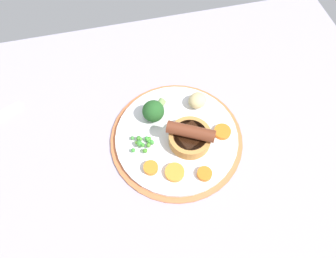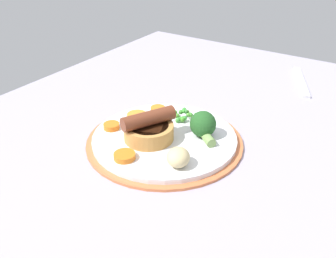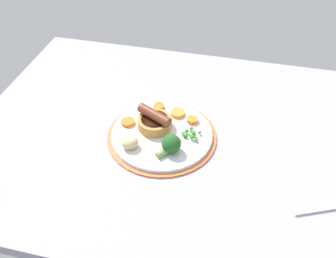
{
  "view_description": "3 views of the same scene",
  "coord_description": "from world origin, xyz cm",
  "px_view_note": "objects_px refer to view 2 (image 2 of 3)",
  "views": [
    {
      "loc": [
        -3.83,
        -25.89,
        60.09
      ],
      "look_at": [
        2.86,
        2.88,
        7.09
      ],
      "focal_mm": 32.0,
      "sensor_mm": 36.0,
      "label": 1
    },
    {
      "loc": [
        52.31,
        34.13,
        39.11
      ],
      "look_at": [
        4.63,
        3.08,
        6.03
      ],
      "focal_mm": 40.0,
      "sensor_mm": 36.0,
      "label": 2
    },
    {
      "loc": [
        -13.02,
        70.14,
        69.21
      ],
      "look_at": [
        2.85,
        2.93,
        6.61
      ],
      "focal_mm": 40.0,
      "sensor_mm": 36.0,
      "label": 3
    }
  ],
  "objects_px": {
    "broccoli_floret_near": "(203,125)",
    "carrot_slice_4": "(125,156)",
    "fork": "(301,82)",
    "dinner_plate": "(165,140)",
    "pea_pile": "(184,115)",
    "carrot_slice_1": "(158,110)",
    "sausage_pudding": "(149,129)",
    "carrot_slice_0": "(137,116)",
    "potato_chunk_0": "(178,157)",
    "carrot_slice_3": "(112,126)"
  },
  "relations": [
    {
      "from": "carrot_slice_3",
      "to": "carrot_slice_4",
      "type": "relative_size",
      "value": 0.83
    },
    {
      "from": "sausage_pudding",
      "to": "carrot_slice_1",
      "type": "bearing_deg",
      "value": -127.55
    },
    {
      "from": "carrot_slice_4",
      "to": "carrot_slice_3",
      "type": "bearing_deg",
      "value": -127.77
    },
    {
      "from": "broccoli_floret_near",
      "to": "carrot_slice_0",
      "type": "relative_size",
      "value": 1.6
    },
    {
      "from": "dinner_plate",
      "to": "broccoli_floret_near",
      "type": "xyz_separation_m",
      "value": [
        -0.04,
        0.06,
        0.03
      ]
    },
    {
      "from": "pea_pile",
      "to": "carrot_slice_0",
      "type": "height_order",
      "value": "pea_pile"
    },
    {
      "from": "pea_pile",
      "to": "carrot_slice_1",
      "type": "distance_m",
      "value": 0.06
    },
    {
      "from": "potato_chunk_0",
      "to": "fork",
      "type": "xyz_separation_m",
      "value": [
        -0.47,
        0.06,
        -0.03
      ]
    },
    {
      "from": "dinner_plate",
      "to": "carrot_slice_0",
      "type": "relative_size",
      "value": 7.32
    },
    {
      "from": "sausage_pudding",
      "to": "carrot_slice_1",
      "type": "height_order",
      "value": "sausage_pudding"
    },
    {
      "from": "carrot_slice_0",
      "to": "carrot_slice_1",
      "type": "bearing_deg",
      "value": 155.83
    },
    {
      "from": "pea_pile",
      "to": "broccoli_floret_near",
      "type": "bearing_deg",
      "value": 59.46
    },
    {
      "from": "broccoli_floret_near",
      "to": "potato_chunk_0",
      "type": "distance_m",
      "value": 0.1
    },
    {
      "from": "dinner_plate",
      "to": "carrot_slice_1",
      "type": "height_order",
      "value": "carrot_slice_1"
    },
    {
      "from": "sausage_pudding",
      "to": "carrot_slice_4",
      "type": "bearing_deg",
      "value": 29.52
    },
    {
      "from": "dinner_plate",
      "to": "pea_pile",
      "type": "distance_m",
      "value": 0.07
    },
    {
      "from": "broccoli_floret_near",
      "to": "fork",
      "type": "relative_size",
      "value": 0.34
    },
    {
      "from": "carrot_slice_0",
      "to": "carrot_slice_1",
      "type": "distance_m",
      "value": 0.05
    },
    {
      "from": "dinner_plate",
      "to": "fork",
      "type": "bearing_deg",
      "value": 162.5
    },
    {
      "from": "broccoli_floret_near",
      "to": "sausage_pudding",
      "type": "bearing_deg",
      "value": 78.17
    },
    {
      "from": "carrot_slice_0",
      "to": "carrot_slice_1",
      "type": "xyz_separation_m",
      "value": [
        -0.04,
        0.02,
        0.0
      ]
    },
    {
      "from": "broccoli_floret_near",
      "to": "carrot_slice_4",
      "type": "height_order",
      "value": "broccoli_floret_near"
    },
    {
      "from": "carrot_slice_4",
      "to": "potato_chunk_0",
      "type": "bearing_deg",
      "value": 111.34
    },
    {
      "from": "carrot_slice_4",
      "to": "dinner_plate",
      "type": "bearing_deg",
      "value": 171.29
    },
    {
      "from": "sausage_pudding",
      "to": "carrot_slice_3",
      "type": "distance_m",
      "value": 0.08
    },
    {
      "from": "broccoli_floret_near",
      "to": "carrot_slice_0",
      "type": "distance_m",
      "value": 0.14
    },
    {
      "from": "sausage_pudding",
      "to": "potato_chunk_0",
      "type": "xyz_separation_m",
      "value": [
        0.04,
        0.09,
        -0.01
      ]
    },
    {
      "from": "broccoli_floret_near",
      "to": "carrot_slice_1",
      "type": "bearing_deg",
      "value": 25.23
    },
    {
      "from": "broccoli_floret_near",
      "to": "fork",
      "type": "bearing_deg",
      "value": -60.73
    },
    {
      "from": "dinner_plate",
      "to": "pea_pile",
      "type": "relative_size",
      "value": 5.7
    },
    {
      "from": "sausage_pudding",
      "to": "pea_pile",
      "type": "distance_m",
      "value": 0.1
    },
    {
      "from": "fork",
      "to": "dinner_plate",
      "type": "bearing_deg",
      "value": -40.99
    },
    {
      "from": "potato_chunk_0",
      "to": "carrot_slice_0",
      "type": "height_order",
      "value": "potato_chunk_0"
    },
    {
      "from": "carrot_slice_4",
      "to": "carrot_slice_0",
      "type": "bearing_deg",
      "value": -151.28
    },
    {
      "from": "broccoli_floret_near",
      "to": "fork",
      "type": "height_order",
      "value": "broccoli_floret_near"
    },
    {
      "from": "dinner_plate",
      "to": "carrot_slice_3",
      "type": "xyz_separation_m",
      "value": [
        0.03,
        -0.1,
        0.01
      ]
    },
    {
      "from": "dinner_plate",
      "to": "fork",
      "type": "xyz_separation_m",
      "value": [
        -0.41,
        0.13,
        -0.0
      ]
    },
    {
      "from": "carrot_slice_1",
      "to": "sausage_pudding",
      "type": "bearing_deg",
      "value": 25.31
    },
    {
      "from": "dinner_plate",
      "to": "sausage_pudding",
      "type": "height_order",
      "value": "sausage_pudding"
    },
    {
      "from": "potato_chunk_0",
      "to": "fork",
      "type": "height_order",
      "value": "potato_chunk_0"
    },
    {
      "from": "carrot_slice_0",
      "to": "carrot_slice_4",
      "type": "height_order",
      "value": "same"
    },
    {
      "from": "carrot_slice_1",
      "to": "carrot_slice_4",
      "type": "relative_size",
      "value": 0.82
    },
    {
      "from": "sausage_pudding",
      "to": "broccoli_floret_near",
      "type": "bearing_deg",
      "value": 155.28
    },
    {
      "from": "dinner_plate",
      "to": "pea_pile",
      "type": "bearing_deg",
      "value": -176.98
    },
    {
      "from": "sausage_pudding",
      "to": "fork",
      "type": "relative_size",
      "value": 0.54
    },
    {
      "from": "carrot_slice_0",
      "to": "fork",
      "type": "relative_size",
      "value": 0.21
    },
    {
      "from": "dinner_plate",
      "to": "carrot_slice_4",
      "type": "distance_m",
      "value": 0.1
    },
    {
      "from": "carrot_slice_3",
      "to": "fork",
      "type": "distance_m",
      "value": 0.5
    },
    {
      "from": "pea_pile",
      "to": "carrot_slice_3",
      "type": "xyz_separation_m",
      "value": [
        0.1,
        -0.09,
        -0.0
      ]
    },
    {
      "from": "sausage_pudding",
      "to": "carrot_slice_1",
      "type": "relative_size",
      "value": 3.34
    }
  ]
}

